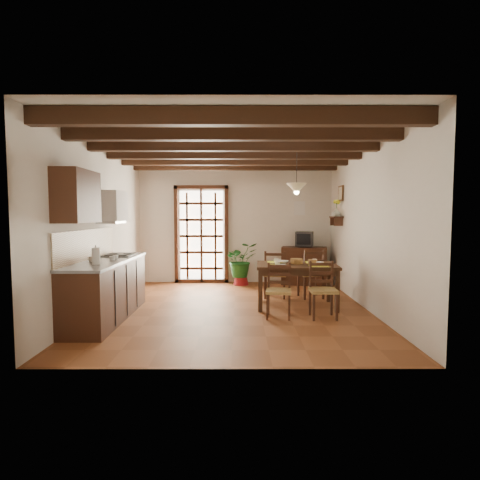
{
  "coord_description": "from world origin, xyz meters",
  "views": [
    {
      "loc": [
        0.09,
        -6.3,
        1.62
      ],
      "look_at": [
        0.1,
        0.4,
        1.15
      ],
      "focal_mm": 28.0,
      "sensor_mm": 36.0,
      "label": 1
    }
  ],
  "objects_px": {
    "chair_far_right": "(311,283)",
    "crt_tv": "(304,239)",
    "chair_near_left": "(279,300)",
    "chair_near_right": "(323,300)",
    "potted_plant": "(241,260)",
    "sideboard": "(304,266)",
    "pendant_lamp": "(297,187)",
    "dining_table": "(297,269)",
    "kitchen_counter": "(107,288)",
    "chair_far_left": "(275,283)"
  },
  "relations": [
    {
      "from": "chair_near_right",
      "to": "chair_far_left",
      "type": "height_order",
      "value": "chair_far_left"
    },
    {
      "from": "chair_near_right",
      "to": "crt_tv",
      "type": "height_order",
      "value": "crt_tv"
    },
    {
      "from": "kitchen_counter",
      "to": "chair_near_left",
      "type": "distance_m",
      "value": 2.67
    },
    {
      "from": "crt_tv",
      "to": "pendant_lamp",
      "type": "distance_m",
      "value": 2.27
    },
    {
      "from": "chair_far_right",
      "to": "crt_tv",
      "type": "height_order",
      "value": "crt_tv"
    },
    {
      "from": "kitchen_counter",
      "to": "sideboard",
      "type": "xyz_separation_m",
      "value": [
        3.53,
        2.83,
        -0.04
      ]
    },
    {
      "from": "chair_near_right",
      "to": "chair_far_right",
      "type": "xyz_separation_m",
      "value": [
        0.08,
        1.41,
        0.02
      ]
    },
    {
      "from": "chair_near_right",
      "to": "chair_far_right",
      "type": "height_order",
      "value": "chair_far_right"
    },
    {
      "from": "chair_near_right",
      "to": "dining_table",
      "type": "bearing_deg",
      "value": 113.1
    },
    {
      "from": "chair_near_right",
      "to": "sideboard",
      "type": "bearing_deg",
      "value": 86.43
    },
    {
      "from": "crt_tv",
      "to": "pendant_lamp",
      "type": "bearing_deg",
      "value": -88.89
    },
    {
      "from": "chair_near_right",
      "to": "potted_plant",
      "type": "relative_size",
      "value": 0.43
    },
    {
      "from": "chair_far_right",
      "to": "crt_tv",
      "type": "distance_m",
      "value": 1.58
    },
    {
      "from": "sideboard",
      "to": "pendant_lamp",
      "type": "bearing_deg",
      "value": -92.6
    },
    {
      "from": "kitchen_counter",
      "to": "chair_near_left",
      "type": "relative_size",
      "value": 2.67
    },
    {
      "from": "chair_far_right",
      "to": "chair_far_left",
      "type": "bearing_deg",
      "value": -13.95
    },
    {
      "from": "kitchen_counter",
      "to": "pendant_lamp",
      "type": "bearing_deg",
      "value": 15.7
    },
    {
      "from": "kitchen_counter",
      "to": "pendant_lamp",
      "type": "relative_size",
      "value": 2.66
    },
    {
      "from": "dining_table",
      "to": "sideboard",
      "type": "height_order",
      "value": "sideboard"
    },
    {
      "from": "pendant_lamp",
      "to": "chair_near_left",
      "type": "bearing_deg",
      "value": -115.93
    },
    {
      "from": "chair_far_left",
      "to": "chair_far_right",
      "type": "height_order",
      "value": "chair_far_right"
    },
    {
      "from": "pendant_lamp",
      "to": "crt_tv",
      "type": "bearing_deg",
      "value": 75.96
    },
    {
      "from": "dining_table",
      "to": "potted_plant",
      "type": "xyz_separation_m",
      "value": [
        -0.96,
        2.01,
        -0.08
      ]
    },
    {
      "from": "pendant_lamp",
      "to": "sideboard",
      "type": "bearing_deg",
      "value": 76.0
    },
    {
      "from": "crt_tv",
      "to": "potted_plant",
      "type": "distance_m",
      "value": 1.53
    },
    {
      "from": "dining_table",
      "to": "pendant_lamp",
      "type": "xyz_separation_m",
      "value": [
        -0.0,
        0.1,
        1.43
      ]
    },
    {
      "from": "chair_near_left",
      "to": "pendant_lamp",
      "type": "bearing_deg",
      "value": 71.74
    },
    {
      "from": "sideboard",
      "to": "crt_tv",
      "type": "bearing_deg",
      "value": -78.6
    },
    {
      "from": "dining_table",
      "to": "chair_far_right",
      "type": "relative_size",
      "value": 1.51
    },
    {
      "from": "chair_near_right",
      "to": "chair_far_right",
      "type": "bearing_deg",
      "value": 86.93
    },
    {
      "from": "crt_tv",
      "to": "kitchen_counter",
      "type": "bearing_deg",
      "value": -126.26
    },
    {
      "from": "chair_far_left",
      "to": "crt_tv",
      "type": "xyz_separation_m",
      "value": [
        0.8,
        1.34,
        0.76
      ]
    },
    {
      "from": "dining_table",
      "to": "chair_near_left",
      "type": "height_order",
      "value": "chair_near_left"
    },
    {
      "from": "chair_near_left",
      "to": "crt_tv",
      "type": "xyz_separation_m",
      "value": [
        0.87,
        2.75,
        0.79
      ]
    },
    {
      "from": "chair_far_left",
      "to": "potted_plant",
      "type": "bearing_deg",
      "value": -56.02
    },
    {
      "from": "dining_table",
      "to": "chair_near_right",
      "type": "height_order",
      "value": "chair_near_right"
    },
    {
      "from": "dining_table",
      "to": "chair_far_right",
      "type": "height_order",
      "value": "chair_far_right"
    },
    {
      "from": "chair_far_left",
      "to": "chair_far_right",
      "type": "xyz_separation_m",
      "value": [
        0.69,
        -0.04,
        0.01
      ]
    },
    {
      "from": "sideboard",
      "to": "chair_far_right",
      "type": "bearing_deg",
      "value": -82.94
    },
    {
      "from": "dining_table",
      "to": "chair_far_left",
      "type": "distance_m",
      "value": 0.86
    },
    {
      "from": "sideboard",
      "to": "potted_plant",
      "type": "relative_size",
      "value": 0.49
    },
    {
      "from": "dining_table",
      "to": "chair_near_left",
      "type": "relative_size",
      "value": 1.69
    },
    {
      "from": "chair_near_right",
      "to": "potted_plant",
      "type": "bearing_deg",
      "value": 115.15
    },
    {
      "from": "chair_near_left",
      "to": "potted_plant",
      "type": "distance_m",
      "value": 2.77
    },
    {
      "from": "kitchen_counter",
      "to": "chair_near_right",
      "type": "bearing_deg",
      "value": 0.56
    },
    {
      "from": "kitchen_counter",
      "to": "chair_far_left",
      "type": "distance_m",
      "value": 3.11
    },
    {
      "from": "sideboard",
      "to": "potted_plant",
      "type": "xyz_separation_m",
      "value": [
        -1.45,
        -0.06,
        0.14
      ]
    },
    {
      "from": "dining_table",
      "to": "potted_plant",
      "type": "bearing_deg",
      "value": 118.78
    },
    {
      "from": "kitchen_counter",
      "to": "dining_table",
      "type": "bearing_deg",
      "value": 13.94
    },
    {
      "from": "pendant_lamp",
      "to": "chair_far_right",
      "type": "bearing_deg",
      "value": 56.51
    }
  ]
}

